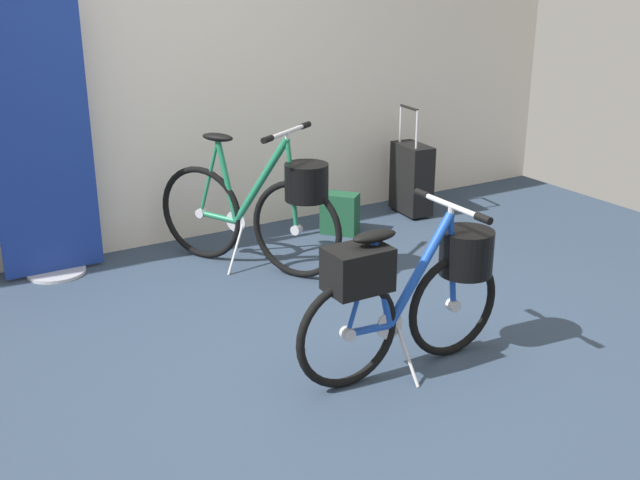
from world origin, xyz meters
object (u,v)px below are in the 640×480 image
object	(u,v)px
backpack_on_floor	(340,214)
floor_banner_stand	(42,154)
display_bike_left	(264,205)
rolling_suitcase	(412,178)
folding_bike_foreground	(412,286)

from	to	relation	value
backpack_on_floor	floor_banner_stand	bearing A→B (deg)	172.12
display_bike_left	rolling_suitcase	distance (m)	1.56
display_bike_left	rolling_suitcase	world-z (taller)	display_bike_left
floor_banner_stand	backpack_on_floor	bearing A→B (deg)	-7.88
folding_bike_foreground	display_bike_left	world-z (taller)	display_bike_left
folding_bike_foreground	backpack_on_floor	distance (m)	1.99
folding_bike_foreground	rolling_suitcase	distance (m)	2.42
floor_banner_stand	folding_bike_foreground	size ratio (longest dim) A/B	1.49
folding_bike_foreground	rolling_suitcase	size ratio (longest dim) A/B	1.37
floor_banner_stand	folding_bike_foreground	bearing A→B (deg)	-60.81
folding_bike_foreground	backpack_on_floor	size ratio (longest dim) A/B	3.89
rolling_suitcase	backpack_on_floor	size ratio (longest dim) A/B	2.84
display_bike_left	rolling_suitcase	xyz separation A→B (m)	(1.49, 0.45, -0.14)
rolling_suitcase	folding_bike_foreground	bearing A→B (deg)	-127.45
display_bike_left	backpack_on_floor	xyz separation A→B (m)	(0.78, 0.36, -0.28)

